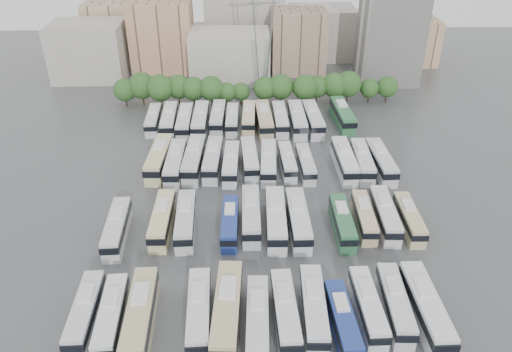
{
  "coord_description": "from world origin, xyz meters",
  "views": [
    {
      "loc": [
        -2.86,
        -65.3,
        44.95
      ],
      "look_at": [
        -0.87,
        4.86,
        3.0
      ],
      "focal_mm": 35.0,
      "sensor_mm": 36.0,
      "label": 1
    }
  ],
  "objects_px": {
    "apartment_tower": "(391,29)",
    "bus_r1_s10": "(342,222)",
    "bus_r0_s4": "(199,312)",
    "bus_r3_s9": "(297,119)",
    "bus_r2_s9": "(306,163)",
    "bus_r0_s5": "(227,311)",
    "bus_r2_s8": "(287,161)",
    "bus_r1_s0": "(117,228)",
    "bus_r3_s0": "(153,119)",
    "bus_r1_s13": "(409,218)",
    "bus_r1_s2": "(162,219)",
    "bus_r3_s12": "(342,115)",
    "electricity_pylon": "(263,14)",
    "bus_r3_s8": "(280,119)",
    "bus_r0_s6": "(258,320)",
    "bus_r0_s9": "(343,321)",
    "bus_r1_s3": "(186,220)",
    "bus_r1_s7": "(276,218)",
    "bus_r2_s4": "(213,159)",
    "bus_r2_s6": "(250,158)",
    "bus_r0_s1": "(112,317)",
    "bus_r3_s6": "(249,117)",
    "bus_r2_s1": "(159,158)",
    "bus_r3_s5": "(232,119)",
    "bus_r2_s12": "(362,161)",
    "bus_r1_s8": "(298,219)",
    "bus_r2_s7": "(268,162)",
    "bus_r2_s5": "(231,163)",
    "bus_r0_s2": "(141,316)",
    "bus_r2_s3": "(194,159)",
    "bus_r3_s2": "(185,121)",
    "bus_r3_s10": "(313,119)",
    "bus_r3_s1": "(169,120)",
    "bus_r1_s5": "(230,223)",
    "bus_r0_s7": "(285,312)",
    "bus_r0_s12": "(426,307)",
    "bus_r0_s8": "(314,308)",
    "bus_r0_s0": "(86,312)",
    "bus_r2_s2": "(175,163)",
    "bus_r2_s11": "(345,160)",
    "bus_r1_s11": "(364,216)",
    "bus_r3_s3": "(200,120)",
    "bus_r3_s7": "(264,119)"
  },
  "relations": [
    {
      "from": "bus_r1_s0",
      "to": "bus_r2_s12",
      "type": "xyz_separation_m",
      "value": [
        39.38,
        18.51,
        0.08
      ]
    },
    {
      "from": "bus_r3_s12",
      "to": "bus_r3_s6",
      "type": "bearing_deg",
      "value": 178.44
    },
    {
      "from": "bus_r0_s6",
      "to": "bus_r1_s2",
      "type": "xyz_separation_m",
      "value": [
        -13.43,
        19.79,
        0.05
      ]
    },
    {
      "from": "bus_r1_s13",
      "to": "bus_r0_s4",
      "type": "bearing_deg",
      "value": -148.15
    },
    {
      "from": "bus_r3_s1",
      "to": "bus_r3_s5",
      "type": "relative_size",
      "value": 1.11
    },
    {
      "from": "bus_r0_s2",
      "to": "bus_r3_s12",
      "type": "relative_size",
      "value": 0.98
    },
    {
      "from": "bus_r1_s8",
      "to": "bus_r2_s7",
      "type": "relative_size",
      "value": 1.02
    },
    {
      "from": "bus_r2_s9",
      "to": "bus_r3_s9",
      "type": "height_order",
      "value": "bus_r3_s9"
    },
    {
      "from": "bus_r0_s5",
      "to": "bus_r2_s8",
      "type": "bearing_deg",
      "value": 77.52
    },
    {
      "from": "bus_r3_s12",
      "to": "bus_r3_s5",
      "type": "bearing_deg",
      "value": 179.91
    },
    {
      "from": "bus_r2_s6",
      "to": "bus_r0_s5",
      "type": "bearing_deg",
      "value": -98.0
    },
    {
      "from": "bus_r2_s8",
      "to": "bus_r2_s9",
      "type": "height_order",
      "value": "bus_r2_s9"
    },
    {
      "from": "bus_r3_s6",
      "to": "bus_r3_s5",
      "type": "bearing_deg",
      "value": -166.82
    },
    {
      "from": "bus_r0_s8",
      "to": "bus_r3_s6",
      "type": "relative_size",
      "value": 1.0
    },
    {
      "from": "bus_r0_s0",
      "to": "bus_r0_s7",
      "type": "distance_m",
      "value": 23.2
    },
    {
      "from": "apartment_tower",
      "to": "bus_r3_s12",
      "type": "xyz_separation_m",
      "value": [
        -15.83,
        -26.81,
        -10.94
      ]
    },
    {
      "from": "bus_r2_s6",
      "to": "bus_r2_s1",
      "type": "bearing_deg",
      "value": 176.42
    },
    {
      "from": "bus_r1_s0",
      "to": "bus_r1_s3",
      "type": "distance_m",
      "value": 9.84
    },
    {
      "from": "bus_r0_s7",
      "to": "bus_r3_s1",
      "type": "bearing_deg",
      "value": 108.32
    },
    {
      "from": "electricity_pylon",
      "to": "bus_r3_s8",
      "type": "distance_m",
      "value": 26.38
    },
    {
      "from": "apartment_tower",
      "to": "bus_r2_s8",
      "type": "bearing_deg",
      "value": -122.38
    },
    {
      "from": "bus_r1_s3",
      "to": "bus_r1_s7",
      "type": "xyz_separation_m",
      "value": [
        13.26,
        -0.19,
        0.14
      ]
    },
    {
      "from": "bus_r0_s6",
      "to": "bus_r0_s9",
      "type": "relative_size",
      "value": 1.08
    },
    {
      "from": "bus_r0_s2",
      "to": "bus_r2_s4",
      "type": "relative_size",
      "value": 1.03
    },
    {
      "from": "bus_r0_s1",
      "to": "bus_r2_s1",
      "type": "height_order",
      "value": "bus_r2_s1"
    },
    {
      "from": "bus_r3_s2",
      "to": "bus_r3_s10",
      "type": "height_order",
      "value": "bus_r3_s10"
    },
    {
      "from": "bus_r2_s11",
      "to": "bus_r0_s1",
      "type": "bearing_deg",
      "value": -133.67
    },
    {
      "from": "bus_r2_s3",
      "to": "bus_r2_s6",
      "type": "xyz_separation_m",
      "value": [
        9.92,
        0.25,
        -0.22
      ]
    },
    {
      "from": "bus_r0_s4",
      "to": "bus_r3_s9",
      "type": "bearing_deg",
      "value": 70.08
    },
    {
      "from": "bus_r0_s9",
      "to": "bus_r2_s3",
      "type": "bearing_deg",
      "value": 114.89
    },
    {
      "from": "bus_r2_s7",
      "to": "bus_r3_s7",
      "type": "bearing_deg",
      "value": 93.08
    },
    {
      "from": "bus_r3_s12",
      "to": "bus_r1_s3",
      "type": "bearing_deg",
      "value": -131.58
    },
    {
      "from": "bus_r1_s10",
      "to": "bus_r2_s4",
      "type": "height_order",
      "value": "bus_r2_s4"
    },
    {
      "from": "bus_r0_s1",
      "to": "bus_r0_s6",
      "type": "relative_size",
      "value": 0.99
    },
    {
      "from": "bus_r0_s0",
      "to": "bus_r1_s3",
      "type": "xyz_separation_m",
      "value": [
        9.96,
        17.72,
        0.12
      ]
    },
    {
      "from": "apartment_tower",
      "to": "bus_r2_s3",
      "type": "distance_m",
      "value": 65.27
    },
    {
      "from": "bus_r0_s12",
      "to": "bus_r3_s0",
      "type": "xyz_separation_m",
      "value": [
        -39.69,
        54.47,
        -0.24
      ]
    },
    {
      "from": "bus_r0_s7",
      "to": "bus_r3_s3",
      "type": "relative_size",
      "value": 0.88
    },
    {
      "from": "bus_r0_s2",
      "to": "bus_r2_s3",
      "type": "xyz_separation_m",
      "value": [
        3.21,
        36.93,
        0.06
      ]
    },
    {
      "from": "bus_r2_s5",
      "to": "bus_r2_s12",
      "type": "distance_m",
      "value": 23.25
    },
    {
      "from": "bus_r2_s2",
      "to": "bus_r3_s9",
      "type": "height_order",
      "value": "bus_r3_s9"
    },
    {
      "from": "bus_r1_s11",
      "to": "bus_r3_s12",
      "type": "xyz_separation_m",
      "value": [
        3.19,
        36.29,
        0.39
      ]
    },
    {
      "from": "electricity_pylon",
      "to": "bus_r3_s8",
      "type": "bearing_deg",
      "value": -81.89
    },
    {
      "from": "bus_r1_s5",
      "to": "bus_r3_s6",
      "type": "xyz_separation_m",
      "value": [
        3.38,
        36.92,
        0.17
      ]
    },
    {
      "from": "bus_r0_s12",
      "to": "bus_r2_s5",
      "type": "distance_m",
      "value": 42.11
    },
    {
      "from": "electricity_pylon",
      "to": "bus_r1_s8",
      "type": "xyz_separation_m",
      "value": [
        3.04,
        -55.91,
        -16.7
      ]
    },
    {
      "from": "bus_r1_s2",
      "to": "bus_r3_s12",
      "type": "height_order",
      "value": "bus_r3_s12"
    },
    {
      "from": "bus_r1_s0",
      "to": "bus_r3_s0",
      "type": "distance_m",
      "value": 37.7
    },
    {
      "from": "bus_r2_s4",
      "to": "bus_r2_s6",
      "type": "height_order",
      "value": "bus_r2_s4"
    },
    {
      "from": "apartment_tower",
      "to": "bus_r1_s10",
      "type": "xyz_separation_m",
      "value": [
        -22.53,
        -64.44,
        -11.26
      ]
    }
  ]
}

